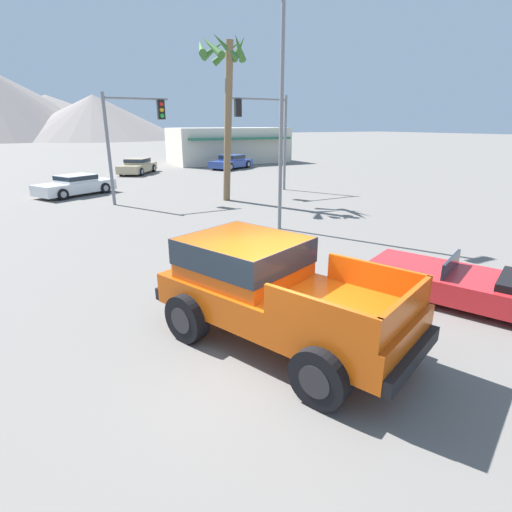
{
  "coord_description": "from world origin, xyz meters",
  "views": [
    {
      "loc": [
        -3.28,
        -5.26,
        3.84
      ],
      "look_at": [
        0.22,
        1.24,
        1.4
      ],
      "focal_mm": 28.0,
      "sensor_mm": 36.0,
      "label": 1
    }
  ],
  "objects_px": {
    "orange_pickup_truck": "(268,286)",
    "traffic_light_main": "(132,128)",
    "traffic_light_crosswalk": "(265,125)",
    "street_lamp_post": "(282,96)",
    "red_convertible_car": "(473,287)",
    "parked_car_tan": "(138,166)",
    "parked_car_blue": "(231,162)",
    "parked_car_white": "(76,185)",
    "palm_tree_tall": "(224,80)"
  },
  "relations": [
    {
      "from": "traffic_light_crosswalk",
      "to": "traffic_light_main",
      "type": "bearing_deg",
      "value": 1.12
    },
    {
      "from": "orange_pickup_truck",
      "to": "street_lamp_post",
      "type": "distance_m",
      "value": 9.07
    },
    {
      "from": "orange_pickup_truck",
      "to": "red_convertible_car",
      "type": "distance_m",
      "value": 4.84
    },
    {
      "from": "red_convertible_car",
      "to": "traffic_light_crosswalk",
      "type": "bearing_deg",
      "value": 52.97
    },
    {
      "from": "orange_pickup_truck",
      "to": "palm_tree_tall",
      "type": "distance_m",
      "value": 15.09
    },
    {
      "from": "orange_pickup_truck",
      "to": "traffic_light_crosswalk",
      "type": "relative_size",
      "value": 0.96
    },
    {
      "from": "traffic_light_crosswalk",
      "to": "street_lamp_post",
      "type": "height_order",
      "value": "street_lamp_post"
    },
    {
      "from": "parked_car_tan",
      "to": "traffic_light_crosswalk",
      "type": "bearing_deg",
      "value": 145.08
    },
    {
      "from": "parked_car_white",
      "to": "traffic_light_main",
      "type": "distance_m",
      "value": 5.69
    },
    {
      "from": "parked_car_blue",
      "to": "traffic_light_crosswalk",
      "type": "distance_m",
      "value": 13.37
    },
    {
      "from": "parked_car_tan",
      "to": "palm_tree_tall",
      "type": "bearing_deg",
      "value": 130.5
    },
    {
      "from": "parked_car_blue",
      "to": "red_convertible_car",
      "type": "bearing_deg",
      "value": 136.3
    },
    {
      "from": "red_convertible_car",
      "to": "parked_car_blue",
      "type": "height_order",
      "value": "parked_car_blue"
    },
    {
      "from": "parked_car_tan",
      "to": "traffic_light_crosswalk",
      "type": "distance_m",
      "value": 13.86
    },
    {
      "from": "red_convertible_car",
      "to": "parked_car_blue",
      "type": "bearing_deg",
      "value": 51.57
    },
    {
      "from": "red_convertible_car",
      "to": "traffic_light_crosswalk",
      "type": "relative_size",
      "value": 0.89
    },
    {
      "from": "parked_car_tan",
      "to": "palm_tree_tall",
      "type": "distance_m",
      "value": 15.4
    },
    {
      "from": "orange_pickup_truck",
      "to": "street_lamp_post",
      "type": "xyz_separation_m",
      "value": [
        4.5,
        6.94,
        3.71
      ]
    },
    {
      "from": "orange_pickup_truck",
      "to": "parked_car_blue",
      "type": "bearing_deg",
      "value": 44.42
    },
    {
      "from": "street_lamp_post",
      "to": "parked_car_blue",
      "type": "bearing_deg",
      "value": 69.86
    },
    {
      "from": "parked_car_blue",
      "to": "parked_car_tan",
      "type": "distance_m",
      "value": 8.3
    },
    {
      "from": "orange_pickup_truck",
      "to": "parked_car_tan",
      "type": "xyz_separation_m",
      "value": [
        3.77,
        27.74,
        -0.44
      ]
    },
    {
      "from": "red_convertible_car",
      "to": "street_lamp_post",
      "type": "bearing_deg",
      "value": 67.59
    },
    {
      "from": "parked_car_tan",
      "to": "street_lamp_post",
      "type": "bearing_deg",
      "value": 126.91
    },
    {
      "from": "parked_car_white",
      "to": "parked_car_blue",
      "type": "relative_size",
      "value": 0.97
    },
    {
      "from": "parked_car_blue",
      "to": "parked_car_tan",
      "type": "relative_size",
      "value": 1.03
    },
    {
      "from": "red_convertible_car",
      "to": "parked_car_white",
      "type": "bearing_deg",
      "value": 83.8
    },
    {
      "from": "red_convertible_car",
      "to": "parked_car_white",
      "type": "relative_size",
      "value": 1.05
    },
    {
      "from": "orange_pickup_truck",
      "to": "traffic_light_main",
      "type": "bearing_deg",
      "value": 64.36
    },
    {
      "from": "red_convertible_car",
      "to": "parked_car_tan",
      "type": "relative_size",
      "value": 1.05
    },
    {
      "from": "red_convertible_car",
      "to": "traffic_light_main",
      "type": "height_order",
      "value": "traffic_light_main"
    },
    {
      "from": "parked_car_tan",
      "to": "parked_car_blue",
      "type": "bearing_deg",
      "value": -146.44
    },
    {
      "from": "red_convertible_car",
      "to": "traffic_light_crosswalk",
      "type": "distance_m",
      "value": 16.75
    },
    {
      "from": "parked_car_white",
      "to": "traffic_light_main",
      "type": "bearing_deg",
      "value": -175.73
    },
    {
      "from": "traffic_light_main",
      "to": "palm_tree_tall",
      "type": "bearing_deg",
      "value": -20.74
    },
    {
      "from": "parked_car_white",
      "to": "orange_pickup_truck",
      "type": "bearing_deg",
      "value": 156.22
    },
    {
      "from": "parked_car_tan",
      "to": "street_lamp_post",
      "type": "relative_size",
      "value": 0.57
    },
    {
      "from": "street_lamp_post",
      "to": "palm_tree_tall",
      "type": "height_order",
      "value": "street_lamp_post"
    },
    {
      "from": "traffic_light_main",
      "to": "red_convertible_car",
      "type": "bearing_deg",
      "value": -76.69
    },
    {
      "from": "palm_tree_tall",
      "to": "parked_car_blue",
      "type": "bearing_deg",
      "value": 64.19
    },
    {
      "from": "parked_car_white",
      "to": "traffic_light_main",
      "type": "xyz_separation_m",
      "value": [
        2.61,
        -4.01,
        3.07
      ]
    },
    {
      "from": "parked_car_blue",
      "to": "parked_car_tan",
      "type": "bearing_deg",
      "value": 59.45
    },
    {
      "from": "parked_car_blue",
      "to": "parked_car_white",
      "type": "bearing_deg",
      "value": 92.93
    },
    {
      "from": "red_convertible_car",
      "to": "palm_tree_tall",
      "type": "distance_m",
      "value": 15.25
    },
    {
      "from": "parked_car_blue",
      "to": "traffic_light_main",
      "type": "height_order",
      "value": "traffic_light_main"
    },
    {
      "from": "parked_car_tan",
      "to": "traffic_light_crosswalk",
      "type": "relative_size",
      "value": 0.84
    },
    {
      "from": "red_convertible_car",
      "to": "street_lamp_post",
      "type": "height_order",
      "value": "street_lamp_post"
    },
    {
      "from": "red_convertible_car",
      "to": "traffic_light_crosswalk",
      "type": "xyz_separation_m",
      "value": [
        3.72,
        15.99,
        3.36
      ]
    },
    {
      "from": "red_convertible_car",
      "to": "parked_car_blue",
      "type": "xyz_separation_m",
      "value": [
        7.35,
        28.46,
        0.2
      ]
    },
    {
      "from": "orange_pickup_truck",
      "to": "red_convertible_car",
      "type": "height_order",
      "value": "orange_pickup_truck"
    }
  ]
}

